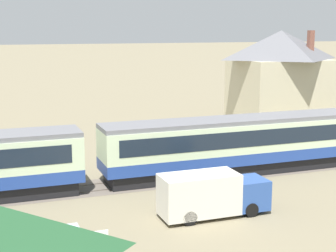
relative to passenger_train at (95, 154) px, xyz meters
name	(u,v)px	position (x,y,z in m)	size (l,w,h in m)	color
ground_plane	(207,176)	(7.88, -0.14, -2.23)	(600.00, 600.00, 0.00)	#7A7056
passenger_train	(95,154)	(0.00, 0.00, 0.00)	(82.32, 3.19, 4.01)	#234293
railway_track	(141,183)	(3.08, 0.00, -2.22)	(139.63, 3.60, 0.04)	#665B51
station_house_grey_roof	(280,76)	(23.37, 15.43, 2.95)	(9.95, 8.30, 10.01)	beige
delivery_truck_blue	(211,194)	(4.91, -7.28, -0.97)	(6.17, 2.02, 2.47)	#2D519E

